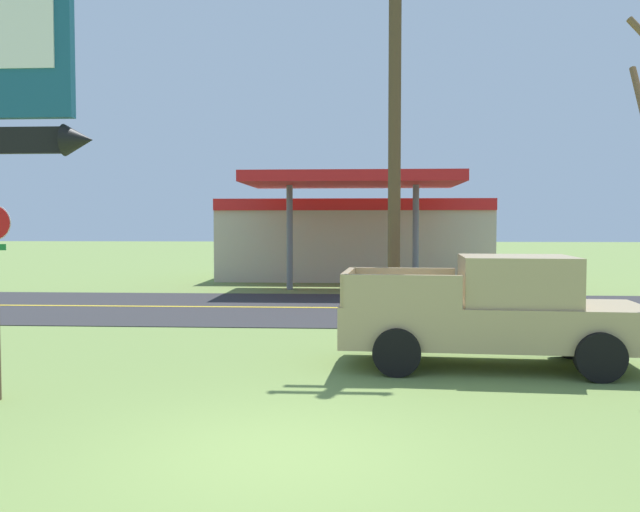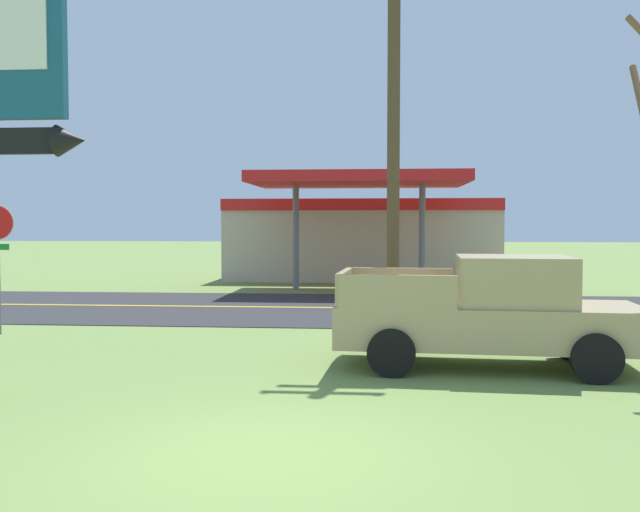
% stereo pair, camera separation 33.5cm
% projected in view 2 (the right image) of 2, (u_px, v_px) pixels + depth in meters
% --- Properties ---
extents(ground_plane, '(180.00, 180.00, 0.00)m').
position_uv_depth(ground_plane, '(259.00, 454.00, 7.50)').
color(ground_plane, olive).
extents(road_asphalt, '(140.00, 8.00, 0.02)m').
position_uv_depth(road_asphalt, '(334.00, 308.00, 20.44)').
color(road_asphalt, '#2B2B2D').
rests_on(road_asphalt, ground).
extents(road_centre_line, '(126.00, 0.20, 0.01)m').
position_uv_depth(road_centre_line, '(334.00, 308.00, 20.44)').
color(road_centre_line, gold).
rests_on(road_centre_line, road_asphalt).
extents(utility_pole, '(1.85, 0.26, 9.03)m').
position_uv_depth(utility_pole, '(394.00, 112.00, 14.05)').
color(utility_pole, brown).
rests_on(utility_pole, ground).
extents(gas_station, '(12.00, 11.50, 4.40)m').
position_uv_depth(gas_station, '(362.00, 236.00, 31.67)').
color(gas_station, beige).
rests_on(gas_station, ground).
extents(pickup_tan_parked_on_lawn, '(5.32, 2.50, 1.96)m').
position_uv_depth(pickup_tan_parked_on_lawn, '(490.00, 313.00, 11.99)').
color(pickup_tan_parked_on_lawn, tan).
rests_on(pickup_tan_parked_on_lawn, ground).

